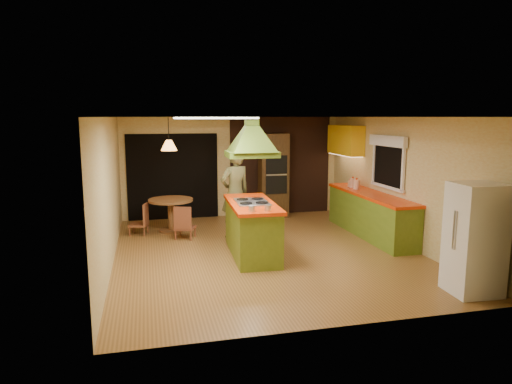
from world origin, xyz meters
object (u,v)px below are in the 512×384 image
object	(u,v)px
kitchen_island	(252,228)
refrigerator	(475,239)
dining_table	(171,209)
wall_oven	(273,175)
man	(235,193)
canister_large	(353,183)

from	to	relation	value
kitchen_island	refrigerator	world-z (taller)	refrigerator
dining_table	wall_oven	bearing A→B (deg)	21.16
refrigerator	wall_oven	world-z (taller)	wall_oven
refrigerator	wall_oven	size ratio (longest dim) A/B	0.76
refrigerator	wall_oven	xyz separation A→B (m)	(-1.38, 5.63, 0.25)
kitchen_island	wall_oven	xyz separation A→B (m)	(1.28, 3.12, 0.55)
kitchen_island	man	bearing A→B (deg)	94.93
kitchen_island	man	xyz separation A→B (m)	(-0.05, 1.34, 0.44)
kitchen_island	canister_large	xyz separation A→B (m)	(2.70, 1.54, 0.53)
refrigerator	canister_large	xyz separation A→B (m)	(0.04, 4.05, 0.23)
kitchen_island	man	size ratio (longest dim) A/B	1.08
man	wall_oven	xyz separation A→B (m)	(1.33, 1.78, 0.11)
wall_oven	dining_table	xyz separation A→B (m)	(-2.61, -1.01, -0.54)
canister_large	dining_table	bearing A→B (deg)	171.99
kitchen_island	man	distance (m)	1.41
kitchen_island	wall_oven	world-z (taller)	wall_oven
wall_oven	dining_table	bearing A→B (deg)	-156.86
man	canister_large	world-z (taller)	man
man	wall_oven	world-z (taller)	wall_oven
kitchen_island	refrigerator	distance (m)	3.67
dining_table	kitchen_island	bearing A→B (deg)	-57.60
man	refrigerator	world-z (taller)	man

